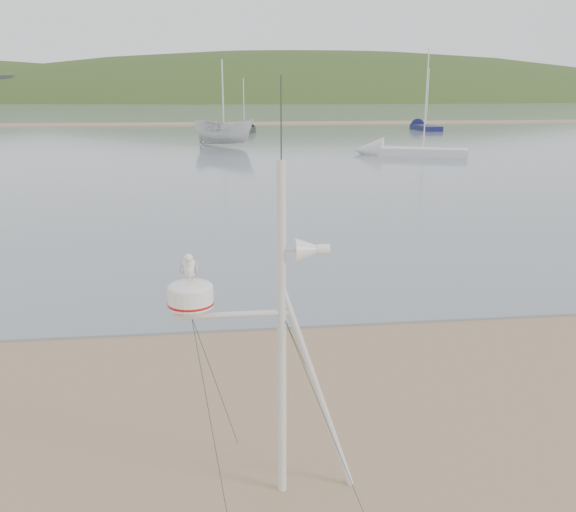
{
  "coord_description": "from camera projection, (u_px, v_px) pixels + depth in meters",
  "views": [
    {
      "loc": [
        1.67,
        -6.4,
        4.29
      ],
      "look_at": [
        2.57,
        1.0,
        2.23
      ],
      "focal_mm": 38.0,
      "sensor_mm": 36.0,
      "label": 1
    }
  ],
  "objects": [
    {
      "name": "water",
      "position": [
        204.0,
        108.0,
        133.35
      ],
      "size": [
        560.0,
        256.0,
        0.04
      ],
      "primitive_type": "cube",
      "color": "slate",
      "rests_on": "ground"
    },
    {
      "name": "sailboat_white_near",
      "position": [
        392.0,
        151.0,
        39.95
      ],
      "size": [
        7.5,
        4.45,
        7.31
      ],
      "color": "silver",
      "rests_on": "ground"
    },
    {
      "name": "sailboat_blue_far",
      "position": [
        420.0,
        127.0,
        65.3
      ],
      "size": [
        1.95,
        6.84,
        6.74
      ],
      "color": "#121441",
      "rests_on": "ground"
    },
    {
      "name": "ground",
      "position": [
        79.0,
        471.0,
        7.07
      ],
      "size": [
        560.0,
        560.0,
        0.0
      ],
      "primitive_type": "plane",
      "color": "#8E6F52",
      "rests_on": "ground"
    },
    {
      "name": "sailboat_dark_mid",
      "position": [
        247.0,
        130.0,
        60.25
      ],
      "size": [
        2.9,
        5.71,
        5.57
      ],
      "color": "black",
      "rests_on": "ground"
    },
    {
      "name": "sandbar",
      "position": [
        198.0,
        124.0,
        74.02
      ],
      "size": [
        560.0,
        7.0,
        0.07
      ],
      "primitive_type": "cube",
      "color": "#8E6F52",
      "rests_on": "water"
    },
    {
      "name": "hill_ridge",
      "position": [
        256.0,
        151.0,
        239.32
      ],
      "size": [
        620.0,
        180.0,
        80.0
      ],
      "color": "#293D19",
      "rests_on": "ground"
    },
    {
      "name": "far_cottages",
      "position": [
        215.0,
        89.0,
        193.88
      ],
      "size": [
        294.4,
        6.3,
        8.0
      ],
      "color": "beige",
      "rests_on": "ground"
    },
    {
      "name": "boat_white",
      "position": [
        223.0,
        110.0,
        45.73
      ],
      "size": [
        2.87,
        2.86,
        5.38
      ],
      "primitive_type": "imported",
      "rotation": [
        0.0,
        0.0,
        0.93
      ],
      "color": "silver",
      "rests_on": "water"
    },
    {
      "name": "mast_rig",
      "position": [
        277.0,
        405.0,
        6.41
      ],
      "size": [
        1.96,
        2.09,
        4.42
      ],
      "color": "silver",
      "rests_on": "ground"
    }
  ]
}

